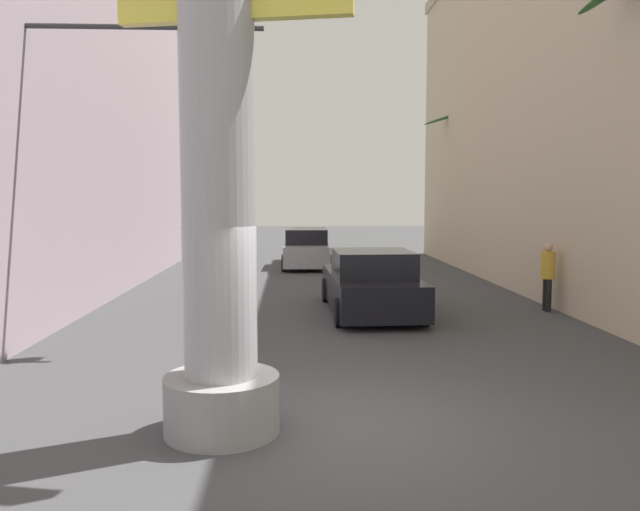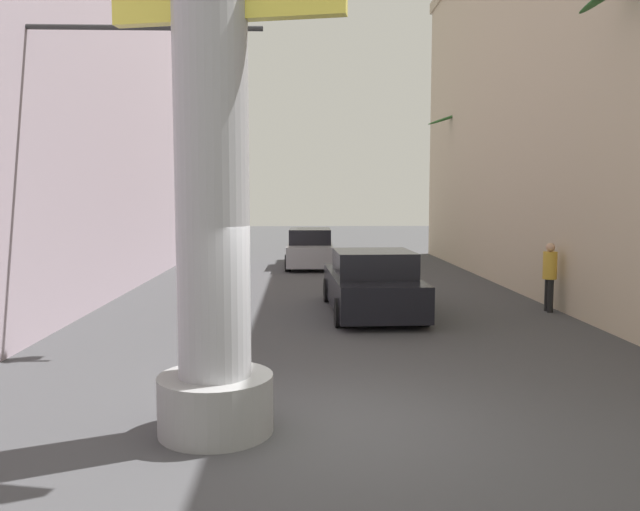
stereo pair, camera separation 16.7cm
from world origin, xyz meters
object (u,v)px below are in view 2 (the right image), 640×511
(street_lamp, at_px, (618,111))
(palm_tree_far_right, at_px, (469,169))
(traffic_light_mast, at_px, (68,118))
(pedestrian_mid_right, at_px, (550,272))
(car_far, at_px, (310,249))
(pedestrian_far_left, at_px, (132,249))
(car_lead, at_px, (372,285))
(neon_sign_pole, at_px, (211,60))

(street_lamp, distance_m, palm_tree_far_right, 13.92)
(traffic_light_mast, relative_size, pedestrian_mid_right, 3.59)
(traffic_light_mast, bearing_deg, car_far, 69.59)
(traffic_light_mast, relative_size, palm_tree_far_right, 0.93)
(car_far, xyz_separation_m, pedestrian_far_left, (-6.17, -3.85, 0.32))
(street_lamp, bearing_deg, palm_tree_far_right, 87.16)
(street_lamp, bearing_deg, pedestrian_far_left, 144.94)
(traffic_light_mast, height_order, palm_tree_far_right, palm_tree_far_right)
(traffic_light_mast, height_order, car_far, traffic_light_mast)
(traffic_light_mast, relative_size, car_far, 1.34)
(car_lead, xyz_separation_m, pedestrian_far_left, (-7.51, 6.45, 0.35))
(pedestrian_mid_right, bearing_deg, street_lamp, -79.92)
(car_far, bearing_deg, pedestrian_far_left, -148.07)
(palm_tree_far_right, relative_size, pedestrian_far_left, 3.66)
(neon_sign_pole, distance_m, car_far, 18.39)
(neon_sign_pole, distance_m, street_lamp, 9.35)
(pedestrian_far_left, bearing_deg, pedestrian_mid_right, -28.22)
(pedestrian_mid_right, bearing_deg, palm_tree_far_right, 84.66)
(car_far, relative_size, pedestrian_mid_right, 2.68)
(neon_sign_pole, xyz_separation_m, palm_tree_far_right, (8.27, 19.36, -0.35))
(palm_tree_far_right, bearing_deg, neon_sign_pole, -113.12)
(traffic_light_mast, xyz_separation_m, palm_tree_far_right, (11.69, 14.43, -0.29))
(car_far, bearing_deg, car_lead, -82.57)
(car_lead, xyz_separation_m, car_far, (-1.34, 10.30, 0.03))
(car_lead, distance_m, palm_tree_far_right, 13.35)
(car_lead, bearing_deg, pedestrian_far_left, 139.35)
(pedestrian_far_left, bearing_deg, car_lead, -40.65)
(neon_sign_pole, xyz_separation_m, car_far, (1.42, 17.96, -3.66))
(pedestrian_mid_right, bearing_deg, car_far, 119.33)
(palm_tree_far_right, bearing_deg, pedestrian_far_left, -158.06)
(street_lamp, height_order, car_far, street_lamp)
(street_lamp, xyz_separation_m, palm_tree_far_right, (0.69, 13.89, -0.55))
(street_lamp, relative_size, car_far, 1.65)
(traffic_light_mast, bearing_deg, street_lamp, 2.80)
(car_far, xyz_separation_m, pedestrian_mid_right, (5.76, -10.25, 0.26))
(neon_sign_pole, height_order, street_lamp, neon_sign_pole)
(neon_sign_pole, distance_m, car_lead, 8.95)
(neon_sign_pole, xyz_separation_m, traffic_light_mast, (-3.43, 4.93, -0.06))
(traffic_light_mast, relative_size, car_lead, 1.27)
(car_far, bearing_deg, pedestrian_mid_right, -60.67)
(street_lamp, distance_m, pedestrian_far_left, 15.47)
(traffic_light_mast, distance_m, palm_tree_far_right, 18.58)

